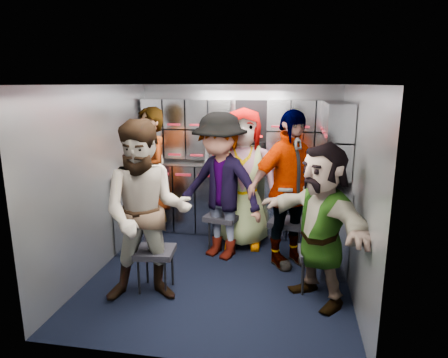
% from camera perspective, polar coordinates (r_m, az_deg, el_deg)
% --- Properties ---
extents(floor, '(3.00, 3.00, 0.00)m').
position_cam_1_polar(floor, '(4.69, -0.47, -13.30)').
color(floor, black).
rests_on(floor, ground).
extents(wall_back, '(2.80, 0.04, 2.10)m').
position_cam_1_polar(wall_back, '(5.76, 2.22, 2.86)').
color(wall_back, '#989EA6').
rests_on(wall_back, ground).
extents(wall_left, '(0.04, 3.00, 2.10)m').
position_cam_1_polar(wall_left, '(4.77, -17.28, -0.00)').
color(wall_left, '#989EA6').
rests_on(wall_left, ground).
extents(wall_right, '(0.04, 3.00, 2.10)m').
position_cam_1_polar(wall_right, '(4.30, 18.21, -1.51)').
color(wall_right, '#989EA6').
rests_on(wall_right, ground).
extents(ceiling, '(2.80, 3.00, 0.02)m').
position_cam_1_polar(ceiling, '(4.18, -0.52, 13.33)').
color(ceiling, silver).
rests_on(ceiling, wall_back).
extents(cart_bank_back, '(2.68, 0.38, 0.99)m').
position_cam_1_polar(cart_bank_back, '(5.69, 1.88, -3.02)').
color(cart_bank_back, '#9EA2AE').
rests_on(cart_bank_back, ground).
extents(cart_bank_left, '(0.38, 0.76, 0.99)m').
position_cam_1_polar(cart_bank_left, '(5.32, -12.12, -4.53)').
color(cart_bank_left, '#9EA2AE').
rests_on(cart_bank_left, ground).
extents(counter, '(2.68, 0.42, 0.03)m').
position_cam_1_polar(counter, '(5.57, 1.92, 2.12)').
color(counter, '#B2B4B9').
rests_on(counter, cart_bank_back).
extents(locker_bank_back, '(2.68, 0.28, 0.82)m').
position_cam_1_polar(locker_bank_back, '(5.55, 2.05, 7.05)').
color(locker_bank_back, '#9EA2AE').
rests_on(locker_bank_back, wall_back).
extents(locker_bank_right, '(0.28, 1.00, 0.82)m').
position_cam_1_polar(locker_bank_right, '(4.88, 15.72, 5.66)').
color(locker_bank_right, '#9EA2AE').
rests_on(locker_bank_right, wall_right).
extents(right_cabinet, '(0.28, 1.20, 1.00)m').
position_cam_1_polar(right_cabinet, '(5.00, 15.11, -5.78)').
color(right_cabinet, '#9EA2AE').
rests_on(right_cabinet, ground).
extents(coffee_niche, '(0.46, 0.16, 0.84)m').
position_cam_1_polar(coffee_niche, '(5.59, 3.97, 6.87)').
color(coffee_niche, black).
rests_on(coffee_niche, wall_back).
extents(red_latch_strip, '(2.60, 0.02, 0.03)m').
position_cam_1_polar(red_latch_strip, '(5.40, 1.61, 0.30)').
color(red_latch_strip, maroon).
rests_on(red_latch_strip, cart_bank_back).
extents(jump_seat_near_left, '(0.42, 0.40, 0.45)m').
position_cam_1_polar(jump_seat_near_left, '(4.24, -9.81, -10.50)').
color(jump_seat_near_left, black).
rests_on(jump_seat_near_left, ground).
extents(jump_seat_mid_left, '(0.48, 0.47, 0.48)m').
position_cam_1_polar(jump_seat_mid_left, '(5.13, -0.19, -5.70)').
color(jump_seat_mid_left, black).
rests_on(jump_seat_mid_left, ground).
extents(jump_seat_center, '(0.51, 0.50, 0.48)m').
position_cam_1_polar(jump_seat_center, '(5.47, 2.94, -4.51)').
color(jump_seat_center, black).
rests_on(jump_seat_center, ground).
extents(jump_seat_mid_right, '(0.48, 0.46, 0.48)m').
position_cam_1_polar(jump_seat_mid_right, '(4.99, 8.98, -6.42)').
color(jump_seat_mid_right, black).
rests_on(jump_seat_mid_right, ground).
extents(jump_seat_near_right, '(0.40, 0.38, 0.45)m').
position_cam_1_polar(jump_seat_near_right, '(4.28, 13.22, -10.56)').
color(jump_seat_near_right, black).
rests_on(jump_seat_near_right, ground).
extents(attendant_standing, '(0.76, 0.79, 1.83)m').
position_cam_1_polar(attendant_standing, '(5.28, -10.36, 0.16)').
color(attendant_standing, black).
rests_on(attendant_standing, ground).
extents(attendant_arc_a, '(1.02, 0.88, 1.80)m').
position_cam_1_polar(attendant_arc_a, '(3.91, -10.99, -4.87)').
color(attendant_arc_a, black).
rests_on(attendant_arc_a, ground).
extents(attendant_arc_b, '(1.33, 1.07, 1.79)m').
position_cam_1_polar(attendant_arc_b, '(4.82, -0.57, -1.11)').
color(attendant_arc_b, black).
rests_on(attendant_arc_b, ground).
extents(attendant_arc_c, '(0.93, 0.65, 1.82)m').
position_cam_1_polar(attendant_arc_c, '(5.17, 2.76, 0.03)').
color(attendant_arc_c, black).
rests_on(attendant_arc_c, ground).
extents(attendant_arc_d, '(1.12, 1.02, 1.84)m').
position_cam_1_polar(attendant_arc_d, '(4.67, 9.15, -1.49)').
color(attendant_arc_d, black).
rests_on(attendant_arc_d, ground).
extents(attendant_arc_e, '(1.29, 1.45, 1.59)m').
position_cam_1_polar(attendant_arc_e, '(3.96, 13.66, -6.29)').
color(attendant_arc_e, black).
rests_on(attendant_arc_e, ground).
extents(bottle_left, '(0.07, 0.07, 0.25)m').
position_cam_1_polar(bottle_left, '(5.56, -2.45, 3.58)').
color(bottle_left, white).
rests_on(bottle_left, counter).
extents(bottle_mid, '(0.07, 0.07, 0.23)m').
position_cam_1_polar(bottle_mid, '(5.46, 4.42, 3.25)').
color(bottle_mid, white).
rests_on(bottle_mid, counter).
extents(bottle_right, '(0.07, 0.07, 0.23)m').
position_cam_1_polar(bottle_right, '(5.44, 11.70, 2.98)').
color(bottle_right, white).
rests_on(bottle_right, counter).
extents(cup_left, '(0.09, 0.09, 0.10)m').
position_cam_1_polar(cup_left, '(5.75, -9.11, 2.99)').
color(cup_left, tan).
rests_on(cup_left, counter).
extents(cup_right, '(0.08, 0.08, 0.11)m').
position_cam_1_polar(cup_right, '(5.45, 13.35, 2.25)').
color(cup_right, tan).
rests_on(cup_right, counter).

